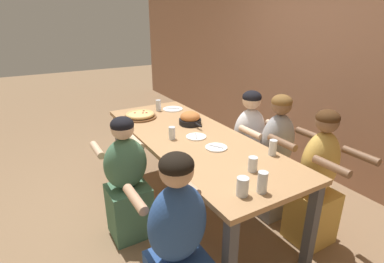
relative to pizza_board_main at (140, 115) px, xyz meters
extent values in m
plane|color=#896B4C|center=(0.76, 0.21, -0.82)|extent=(18.00, 18.00, 0.00)
cube|color=#9E7056|center=(0.76, 1.97, 0.78)|extent=(10.00, 0.06, 3.20)
cube|color=tan|center=(0.76, 0.21, -0.05)|extent=(2.32, 0.87, 0.04)
cube|color=#4C4C51|center=(-0.34, -0.16, -0.44)|extent=(0.07, 0.07, 0.75)
cube|color=#4C4C51|center=(-0.34, 0.59, -0.44)|extent=(0.07, 0.07, 0.75)
cube|color=#4C4C51|center=(1.85, 0.59, -0.44)|extent=(0.07, 0.07, 0.75)
cylinder|color=brown|center=(0.00, 0.00, -0.02)|extent=(0.35, 0.35, 0.02)
torus|color=#DBB26B|center=(0.00, 0.00, 0.01)|extent=(0.31, 0.31, 0.03)
cylinder|color=#E5C675|center=(0.00, 0.00, 0.00)|extent=(0.26, 0.26, 0.03)
cylinder|color=#9E4C38|center=(-0.07, 0.07, 0.02)|extent=(0.02, 0.02, 0.01)
cylinder|color=#9E4C38|center=(-0.05, -0.04, 0.02)|extent=(0.02, 0.02, 0.01)
cylinder|color=#9E4C38|center=(0.00, 0.03, 0.02)|extent=(0.02, 0.02, 0.01)
cylinder|color=#9E4C38|center=(0.01, 0.07, 0.02)|extent=(0.02, 0.02, 0.01)
cylinder|color=black|center=(0.45, 0.37, 0.00)|extent=(0.23, 0.23, 0.06)
cylinder|color=black|center=(0.62, 0.37, 0.01)|extent=(0.10, 0.02, 0.02)
ellipsoid|color=#C17038|center=(0.45, 0.37, 0.05)|extent=(0.20, 0.20, 0.11)
cylinder|color=white|center=(-0.10, 0.45, -0.02)|extent=(0.24, 0.24, 0.01)
cube|color=#B7B7BC|center=(-0.10, 0.45, -0.01)|extent=(0.12, 0.13, 0.01)
cylinder|color=white|center=(1.08, 0.26, -0.02)|extent=(0.19, 0.19, 0.01)
cube|color=#B7B7BC|center=(1.08, 0.26, -0.01)|extent=(0.12, 0.07, 0.01)
cylinder|color=white|center=(0.79, 0.24, -0.02)|extent=(0.19, 0.19, 0.01)
cube|color=#B7B7BC|center=(0.79, 0.24, -0.01)|extent=(0.12, 0.07, 0.01)
cylinder|color=silver|center=(1.54, 0.26, 0.03)|extent=(0.07, 0.07, 0.11)
cylinder|color=black|center=(1.54, 0.26, 0.00)|extent=(0.06, 0.06, 0.06)
cylinder|color=silver|center=(1.75, 0.00, 0.03)|extent=(0.08, 0.08, 0.12)
cylinder|color=black|center=(1.75, 0.00, 0.02)|extent=(0.07, 0.07, 0.10)
cylinder|color=silver|center=(-0.14, 0.28, 0.04)|extent=(0.06, 0.06, 0.13)
cylinder|color=black|center=(-0.14, 0.28, 0.01)|extent=(0.05, 0.05, 0.07)
cylinder|color=silver|center=(0.72, 0.03, 0.03)|extent=(0.06, 0.06, 0.12)
cylinder|color=black|center=(0.72, 0.03, 0.00)|extent=(0.05, 0.05, 0.06)
cylinder|color=silver|center=(1.41, 0.57, 0.03)|extent=(0.06, 0.06, 0.13)
cylinder|color=black|center=(1.41, 0.57, 0.01)|extent=(0.05, 0.05, 0.08)
cylinder|color=silver|center=(1.78, 0.12, 0.04)|extent=(0.06, 0.06, 0.14)
cylinder|color=silver|center=(1.78, 0.12, 0.01)|extent=(0.06, 0.06, 0.08)
cube|color=silver|center=(0.80, 0.87, -0.58)|extent=(0.32, 0.34, 0.48)
ellipsoid|color=silver|center=(0.80, 0.87, -0.10)|extent=(0.24, 0.36, 0.49)
sphere|color=beige|center=(0.80, 0.87, 0.24)|extent=(0.18, 0.18, 0.18)
ellipsoid|color=black|center=(0.80, 0.87, 0.27)|extent=(0.19, 0.19, 0.13)
cylinder|color=beige|center=(1.01, 1.04, 0.00)|extent=(0.28, 0.06, 0.06)
cylinder|color=beige|center=(1.01, 0.70, 0.00)|extent=(0.28, 0.06, 0.06)
ellipsoid|color=#2D5193|center=(1.71, -0.44, -0.09)|extent=(0.24, 0.36, 0.50)
sphere|color=tan|center=(1.71, -0.44, 0.25)|extent=(0.19, 0.19, 0.19)
ellipsoid|color=black|center=(1.71, -0.44, 0.28)|extent=(0.19, 0.19, 0.13)
cylinder|color=tan|center=(1.51, -0.61, 0.01)|extent=(0.28, 0.06, 0.06)
cylinder|color=tan|center=(1.51, -0.27, 0.01)|extent=(0.28, 0.06, 0.06)
cube|color=#477556|center=(0.80, -0.44, -0.58)|extent=(0.32, 0.34, 0.48)
ellipsoid|color=#477556|center=(0.80, -0.44, -0.12)|extent=(0.24, 0.36, 0.44)
sphere|color=beige|center=(0.80, -0.44, 0.19)|extent=(0.18, 0.18, 0.18)
ellipsoid|color=black|center=(0.80, -0.44, 0.22)|extent=(0.19, 0.19, 0.13)
cylinder|color=beige|center=(0.59, -0.61, -0.04)|extent=(0.28, 0.06, 0.06)
cylinder|color=beige|center=(0.59, -0.27, -0.04)|extent=(0.28, 0.06, 0.06)
cube|color=gold|center=(1.65, 0.87, -0.58)|extent=(0.32, 0.34, 0.48)
ellipsoid|color=gold|center=(1.65, 0.87, -0.08)|extent=(0.24, 0.36, 0.53)
sphere|color=brown|center=(1.65, 0.87, 0.27)|extent=(0.17, 0.17, 0.17)
ellipsoid|color=#422814|center=(1.65, 0.87, 0.30)|extent=(0.18, 0.18, 0.12)
cylinder|color=brown|center=(1.85, 1.04, 0.03)|extent=(0.28, 0.06, 0.06)
cylinder|color=brown|center=(1.85, 0.70, 0.03)|extent=(0.28, 0.06, 0.06)
cube|color=#99999E|center=(1.18, 0.87, -0.58)|extent=(0.32, 0.34, 0.48)
ellipsoid|color=#99999E|center=(1.18, 0.87, -0.07)|extent=(0.24, 0.36, 0.54)
sphere|color=brown|center=(1.18, 0.87, 0.29)|extent=(0.18, 0.18, 0.18)
ellipsoid|color=brown|center=(1.18, 0.87, 0.32)|extent=(0.18, 0.18, 0.12)
cylinder|color=brown|center=(1.39, 1.04, 0.04)|extent=(0.28, 0.06, 0.06)
cylinder|color=brown|center=(1.39, 0.70, 0.04)|extent=(0.28, 0.06, 0.06)
camera|label=1|loc=(2.96, -1.08, 1.02)|focal=28.00mm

